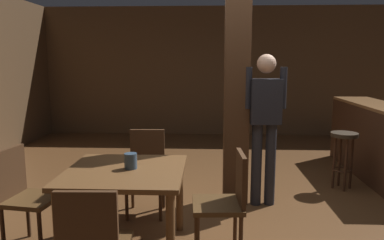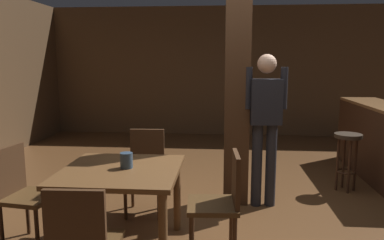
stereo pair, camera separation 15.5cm
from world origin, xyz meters
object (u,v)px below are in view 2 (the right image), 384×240
bar_counter (376,141)px  chair_north (146,167)px  bar_stool_near (347,148)px  chair_east (222,199)px  chair_west (22,190)px  dining_table (121,181)px  napkin_cup (126,160)px  standing_person (265,119)px

bar_counter → chair_north: bearing=-154.4°
bar_counter → bar_stool_near: 0.81m
chair_east → bar_counter: bearing=47.2°
chair_west → bar_stool_near: (3.35, 1.69, 0.04)m
bar_counter → chair_west: bearing=-150.1°
bar_stool_near → chair_north: bearing=-160.4°
dining_table → chair_west: chair_west is taller
chair_west → chair_north: 1.26m
bar_counter → dining_table: bearing=-142.8°
chair_east → napkin_cup: chair_east is taller
dining_table → chair_west: (-0.91, 0.03, -0.12)m
chair_east → bar_stool_near: 2.35m
dining_table → bar_stool_near: 2.98m
chair_west → napkin_cup: bearing=-0.4°
napkin_cup → bar_stool_near: (2.39, 1.70, -0.26)m
chair_west → chair_north: (0.94, 0.83, 0.00)m
standing_person → chair_west: bearing=-153.8°
chair_east → bar_stool_near: size_ratio=1.20×
napkin_cup → standing_person: 1.72m
chair_east → standing_person: size_ratio=0.52×
dining_table → bar_stool_near: bearing=35.2°
dining_table → bar_stool_near: (2.44, 1.72, -0.07)m
dining_table → chair_east: 0.87m
dining_table → standing_person: size_ratio=0.58×
chair_west → napkin_cup: size_ratio=6.66×
standing_person → bar_counter: 2.09m
dining_table → napkin_cup: bearing=25.6°
standing_person → bar_counter: bearing=34.5°
napkin_cup → standing_person: bearing=40.8°
chair_north → bar_stool_near: bearing=19.6°
standing_person → chair_east: bearing=-112.0°
napkin_cup → bar_stool_near: napkin_cup is taller
chair_west → bar_counter: (3.92, 2.26, 0.02)m
chair_west → chair_east: same height
dining_table → bar_stool_near: same height
chair_west → chair_east: 1.78m
chair_north → dining_table: bearing=-92.1°
napkin_cup → bar_stool_near: bearing=35.4°
chair_east → bar_stool_near: bearing=48.1°
chair_north → chair_east: bearing=-47.0°
chair_east → standing_person: 1.35m
chair_north → bar_counter: bearing=25.6°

